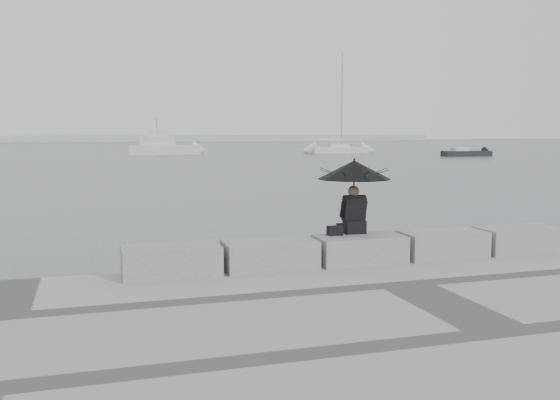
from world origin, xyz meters
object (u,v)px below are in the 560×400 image
object	(u,v)px
seated_person	(354,177)
small_motorboat	(466,153)
motor_cruiser	(164,147)
sailboat_right	(338,149)

from	to	relation	value
seated_person	small_motorboat	bearing A→B (deg)	55.84
seated_person	motor_cruiser	bearing A→B (deg)	87.76
sailboat_right	small_motorboat	size ratio (longest dim) A/B	2.25
seated_person	motor_cruiser	xyz separation A→B (m)	(4.17, 65.74, -1.15)
seated_person	sailboat_right	distance (m)	69.02
seated_person	sailboat_right	world-z (taller)	sailboat_right
sailboat_right	motor_cruiser	xyz separation A→B (m)	(-21.89, 1.84, 0.36)
motor_cruiser	small_motorboat	distance (m)	35.46
seated_person	small_motorboat	distance (m)	62.59
motor_cruiser	small_motorboat	size ratio (longest dim) A/B	1.50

